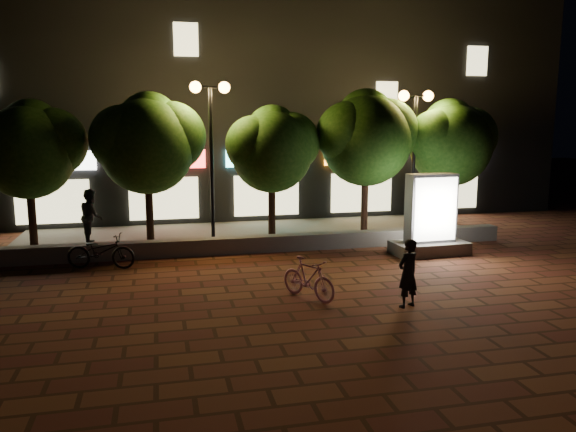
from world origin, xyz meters
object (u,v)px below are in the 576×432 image
object	(u,v)px
ad_kiosk	(430,222)
scooter_parked	(101,251)
tree_left	(148,140)
tree_mid	(273,146)
tree_far_left	(29,146)
pedestrian	(91,216)
street_lamp_left	(211,121)
rider	(408,273)
scooter_pink	(308,278)
tree_right	(367,135)
tree_far_right	(451,140)
street_lamp_right	(415,125)

from	to	relation	value
ad_kiosk	scooter_parked	xyz separation A→B (m)	(-9.67, 0.44, -0.50)
tree_left	tree_mid	xyz separation A→B (m)	(4.00, -0.00, -0.23)
tree_far_left	pedestrian	size ratio (longest dim) A/B	2.58
street_lamp_left	scooter_parked	size ratio (longest dim) A/B	2.75
rider	pedestrian	xyz separation A→B (m)	(-7.42, 8.04, 0.21)
scooter_pink	tree_right	bearing A→B (deg)	27.85
tree_far_right	pedestrian	world-z (taller)	tree_far_right
street_lamp_right	ad_kiosk	distance (m)	3.97
scooter_parked	scooter_pink	bearing A→B (deg)	-113.55
tree_far_left	tree_right	size ratio (longest dim) A/B	0.91
tree_far_left	street_lamp_left	xyz separation A→B (m)	(5.45, -0.26, 0.74)
tree_mid	pedestrian	xyz separation A→B (m)	(-5.91, 0.67, -2.24)
tree_left	street_lamp_left	world-z (taller)	street_lamp_left
tree_left	street_lamp_right	world-z (taller)	street_lamp_right
street_lamp_right	rider	size ratio (longest dim) A/B	3.26
scooter_pink	rider	bearing A→B (deg)	-59.41
ad_kiosk	scooter_pink	distance (m)	5.89
street_lamp_right	tree_far_left	bearing A→B (deg)	178.79
pedestrian	tree_far_left	bearing A→B (deg)	103.84
tree_far_right	pedestrian	size ratio (longest dim) A/B	2.65
tree_far_left	tree_far_right	distance (m)	14.00
tree_left	tree_far_right	bearing A→B (deg)	-0.00
tree_left	tree_mid	distance (m)	4.00
tree_far_left	tree_left	xyz separation A→B (m)	(3.50, 0.00, 0.15)
tree_mid	scooter_pink	world-z (taller)	tree_mid
ad_kiosk	tree_far_left	bearing A→B (deg)	166.17
street_lamp_right	rider	distance (m)	8.49
scooter_pink	scooter_parked	xyz separation A→B (m)	(-4.90, 3.86, 0.01)
tree_far_left	street_lamp_right	bearing A→B (deg)	-1.21
tree_right	tree_far_right	bearing A→B (deg)	-0.00
tree_far_right	rider	world-z (taller)	tree_far_right
tree_far_left	street_lamp_right	xyz separation A→B (m)	(12.45, -0.26, 0.60)
tree_mid	street_lamp_left	xyz separation A→B (m)	(-2.05, -0.26, 0.81)
tree_mid	street_lamp_left	world-z (taller)	street_lamp_left
tree_right	street_lamp_left	xyz separation A→B (m)	(-5.36, -0.26, 0.46)
street_lamp_left	street_lamp_right	xyz separation A→B (m)	(7.00, 0.00, -0.13)
scooter_parked	pedestrian	world-z (taller)	pedestrian
tree_far_right	tree_mid	bearing A→B (deg)	-180.00
tree_right	ad_kiosk	xyz separation A→B (m)	(1.01, -2.91, -2.57)
scooter_parked	pedestrian	bearing A→B (deg)	24.69
tree_far_left	scooter_pink	bearing A→B (deg)	-41.91
street_lamp_left	scooter_parked	bearing A→B (deg)	-146.35
ad_kiosk	tree_right	bearing A→B (deg)	109.10
rider	scooter_parked	bearing A→B (deg)	-58.97
tree_right	rider	xyz separation A→B (m)	(-1.79, -7.37, -2.80)
street_lamp_right	scooter_parked	distance (m)	11.07
street_lamp_left	pedestrian	world-z (taller)	street_lamp_left
ad_kiosk	scooter_parked	bearing A→B (deg)	177.37
scooter_parked	tree_far_left	bearing A→B (deg)	55.68
scooter_pink	scooter_parked	size ratio (longest dim) A/B	0.85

